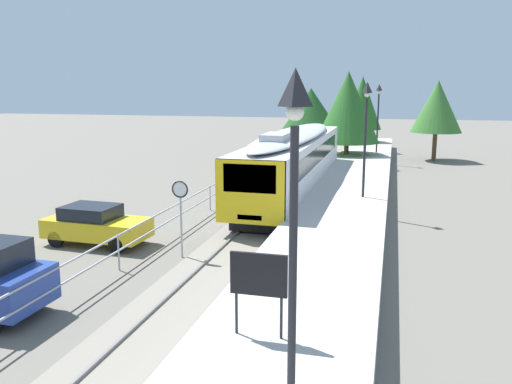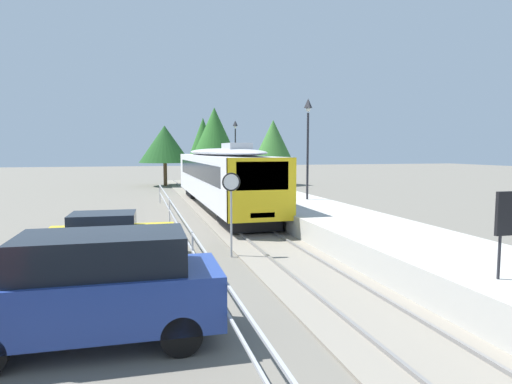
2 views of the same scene
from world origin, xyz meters
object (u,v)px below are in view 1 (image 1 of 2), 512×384
object	(u,v)px
commuter_train	(294,158)
platform_lamp_near_end	(294,191)
speed_limit_sign	(180,200)
parked_hatchback_yellow	(96,224)
platform_lamp_mid_platform	(366,118)
platform_notice_board	(259,277)
platform_lamp_far_end	(378,105)

from	to	relation	value
commuter_train	platform_lamp_near_end	world-z (taller)	platform_lamp_near_end
speed_limit_sign	parked_hatchback_yellow	world-z (taller)	speed_limit_sign
speed_limit_sign	platform_lamp_mid_platform	bearing A→B (deg)	54.04
platform_notice_board	parked_hatchback_yellow	distance (m)	11.43
platform_lamp_near_end	platform_lamp_far_end	xyz separation A→B (m)	(0.00, 35.84, 0.00)
platform_lamp_far_end	platform_lamp_mid_platform	bearing A→B (deg)	-90.00
platform_notice_board	parked_hatchback_yellow	xyz separation A→B (m)	(-8.46, 7.56, -1.40)
commuter_train	platform_lamp_far_end	size ratio (longest dim) A/B	3.50
platform_notice_board	speed_limit_sign	xyz separation A→B (m)	(-4.61, 6.86, -0.06)
platform_lamp_far_end	parked_hatchback_yellow	bearing A→B (deg)	-111.00
platform_notice_board	parked_hatchback_yellow	world-z (taller)	platform_notice_board
platform_lamp_mid_platform	platform_lamp_far_end	distance (m)	17.92
platform_lamp_near_end	platform_lamp_far_end	size ratio (longest dim) A/B	1.00
platform_lamp_mid_platform	parked_hatchback_yellow	bearing A→B (deg)	-142.76
parked_hatchback_yellow	commuter_train	bearing A→B (deg)	63.07
platform_lamp_far_end	platform_notice_board	distance (m)	32.98
platform_lamp_mid_platform	platform_lamp_far_end	size ratio (longest dim) A/B	1.00
platform_lamp_far_end	speed_limit_sign	world-z (taller)	platform_lamp_far_end
platform_lamp_near_end	platform_notice_board	distance (m)	4.05
platform_lamp_mid_platform	speed_limit_sign	world-z (taller)	platform_lamp_mid_platform
speed_limit_sign	platform_notice_board	bearing A→B (deg)	-56.11
platform_notice_board	speed_limit_sign	bearing A→B (deg)	123.89
commuter_train	platform_lamp_near_end	xyz separation A→B (m)	(4.06, -21.67, 2.48)
commuter_train	platform_lamp_mid_platform	xyz separation A→B (m)	(4.06, -3.75, 2.48)
platform_lamp_far_end	speed_limit_sign	distance (m)	26.77
speed_limit_sign	platform_lamp_near_end	bearing A→B (deg)	-59.21
platform_notice_board	platform_lamp_mid_platform	bearing A→B (deg)	85.19
commuter_train	platform_lamp_mid_platform	bearing A→B (deg)	-42.73
platform_lamp_mid_platform	speed_limit_sign	bearing A→B (deg)	-125.96
speed_limit_sign	parked_hatchback_yellow	xyz separation A→B (m)	(-3.85, 0.70, -1.33)
commuter_train	platform_lamp_far_end	bearing A→B (deg)	74.01
platform_lamp_far_end	platform_notice_board	bearing A→B (deg)	-92.19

